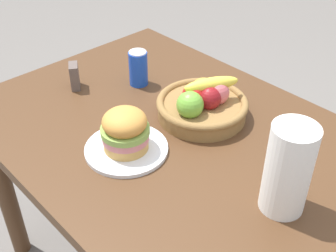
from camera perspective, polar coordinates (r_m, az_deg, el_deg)
name	(u,v)px	position (r m, az deg, el deg)	size (l,w,h in m)	color
dining_table	(187,167)	(1.36, 2.54, -5.31)	(1.40, 0.90, 0.75)	#4C301C
plate	(126,149)	(1.26, -5.45, -2.99)	(0.24, 0.24, 0.01)	white
sandwich	(125,130)	(1.22, -5.63, -0.51)	(0.14, 0.14, 0.13)	tan
soda_can	(138,68)	(1.54, -3.90, 7.56)	(0.07, 0.07, 0.13)	blue
fruit_basket	(203,103)	(1.37, 4.53, 2.99)	(0.29, 0.29, 0.14)	olive
paper_towel_roll	(288,169)	(1.06, 15.40, -5.49)	(0.11, 0.11, 0.24)	white
napkin_holder	(75,76)	(1.56, -12.11, 6.37)	(0.06, 0.03, 0.09)	#594C47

